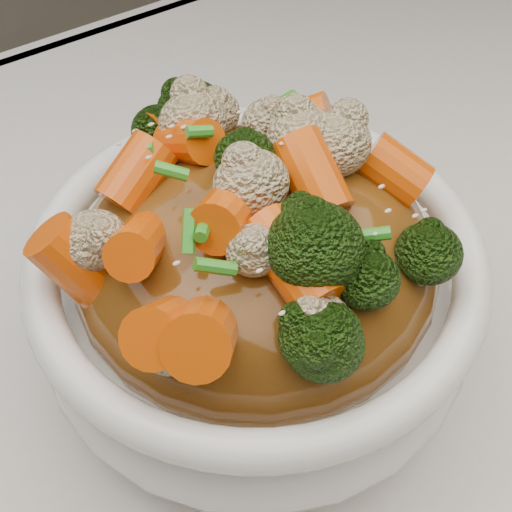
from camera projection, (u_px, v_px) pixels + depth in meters
tablecloth at (269, 393)px, 0.43m from camera, size 1.20×0.80×0.04m
bowl at (256, 298)px, 0.39m from camera, size 0.29×0.29×0.09m
sauce_base at (256, 260)px, 0.37m from camera, size 0.23×0.23×0.10m
carrots at (256, 160)px, 0.32m from camera, size 0.23×0.23×0.05m
broccoli at (256, 162)px, 0.32m from camera, size 0.23×0.23×0.05m
cauliflower at (256, 166)px, 0.32m from camera, size 0.23×0.23×0.04m
scallions at (256, 158)px, 0.32m from camera, size 0.17×0.17×0.02m
sesame_seeds at (256, 158)px, 0.32m from camera, size 0.20×0.20×0.01m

